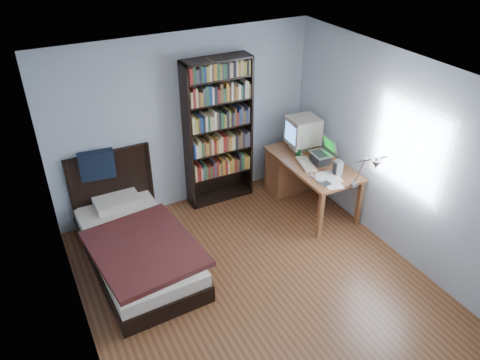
{
  "coord_description": "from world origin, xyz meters",
  "views": [
    {
      "loc": [
        -2.06,
        -3.5,
        3.95
      ],
      "look_at": [
        0.14,
        0.73,
        1.03
      ],
      "focal_mm": 35.0,
      "sensor_mm": 36.0,
      "label": 1
    }
  ],
  "objects": [
    {
      "name": "room",
      "position": [
        0.03,
        -0.0,
        1.25
      ],
      "size": [
        4.2,
        4.24,
        2.5
      ],
      "color": "brown",
      "rests_on": "ground"
    },
    {
      "name": "desk",
      "position": [
        1.5,
        1.53,
        0.41
      ],
      "size": [
        0.75,
        1.48,
        0.73
      ],
      "color": "brown",
      "rests_on": "floor"
    },
    {
      "name": "crt_monitor",
      "position": [
        1.59,
        1.55,
        1.01
      ],
      "size": [
        0.47,
        0.43,
        0.5
      ],
      "color": "beige",
      "rests_on": "desk"
    },
    {
      "name": "laptop",
      "position": [
        1.6,
        1.06,
        0.83
      ],
      "size": [
        0.3,
        0.31,
        0.36
      ],
      "color": "#2D2D30",
      "rests_on": "desk"
    },
    {
      "name": "desk_lamp",
      "position": [
        1.47,
        -0.05,
        1.27
      ],
      "size": [
        0.26,
        0.57,
        0.67
      ],
      "color": "#99999E",
      "rests_on": "desk"
    },
    {
      "name": "keyboard",
      "position": [
        1.38,
        1.1,
        0.74
      ],
      "size": [
        0.26,
        0.45,
        0.04
      ],
      "primitive_type": "cube",
      "rotation": [
        0.0,
        0.07,
        -0.24
      ],
      "color": "beige",
      "rests_on": "desk"
    },
    {
      "name": "speaker",
      "position": [
        1.6,
        0.69,
        0.83
      ],
      "size": [
        0.1,
        0.1,
        0.2
      ],
      "primitive_type": "cube",
      "rotation": [
        0.0,
        0.0,
        -0.02
      ],
      "color": "gray",
      "rests_on": "desk"
    },
    {
      "name": "soda_can",
      "position": [
        1.41,
        1.36,
        0.79
      ],
      "size": [
        0.07,
        0.07,
        0.12
      ],
      "primitive_type": "cylinder",
      "color": "#063217",
      "rests_on": "desk"
    },
    {
      "name": "mouse",
      "position": [
        1.46,
        1.38,
        0.75
      ],
      "size": [
        0.06,
        0.11,
        0.04
      ],
      "primitive_type": "ellipsoid",
      "color": "silver",
      "rests_on": "desk"
    },
    {
      "name": "phone_silver",
      "position": [
        1.26,
        0.78,
        0.74
      ],
      "size": [
        0.07,
        0.11,
        0.02
      ],
      "primitive_type": "cube",
      "rotation": [
        0.0,
        0.0,
        0.25
      ],
      "color": "silver",
      "rests_on": "desk"
    },
    {
      "name": "phone_grey",
      "position": [
        1.26,
        0.62,
        0.74
      ],
      "size": [
        0.06,
        0.11,
        0.02
      ],
      "primitive_type": "cube",
      "rotation": [
        0.0,
        0.0,
        0.14
      ],
      "color": "gray",
      "rests_on": "desk"
    },
    {
      "name": "external_drive",
      "position": [
        1.3,
        0.54,
        0.74
      ],
      "size": [
        0.12,
        0.12,
        0.02
      ],
      "primitive_type": "cube",
      "rotation": [
        0.0,
        0.0,
        0.1
      ],
      "color": "gray",
      "rests_on": "desk"
    },
    {
      "name": "bookshelf",
      "position": [
        0.43,
        1.94,
        1.08
      ],
      "size": [
        0.97,
        0.3,
        2.15
      ],
      "color": "black",
      "rests_on": "floor"
    },
    {
      "name": "bed",
      "position": [
        -1.12,
        1.13,
        0.25
      ],
      "size": [
        1.27,
        2.17,
        1.16
      ],
      "color": "black",
      "rests_on": "floor"
    }
  ]
}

